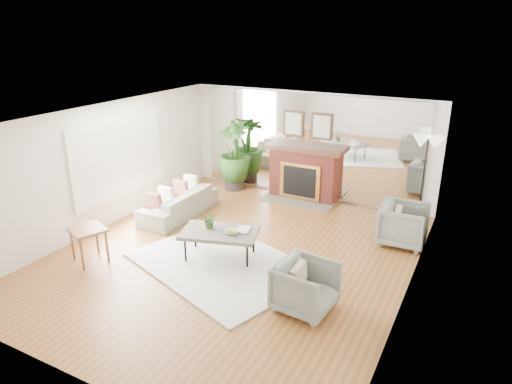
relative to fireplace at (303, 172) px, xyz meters
The scene contains 18 objects.
ground 3.33m from the fireplace, 90.00° to the right, with size 7.00×7.00×0.00m, color brown.
wall_left 4.46m from the fireplace, 132.54° to the right, with size 0.02×7.00×2.50m, color silver.
wall_right 4.46m from the fireplace, 47.46° to the right, with size 0.02×7.00×2.50m, color silver.
wall_back 0.63m from the fireplace, 90.00° to the left, with size 6.00×0.02×2.50m, color silver.
mirror_panel 0.63m from the fireplace, 90.00° to the left, with size 5.40×0.04×2.40m, color silver.
window_panel 4.17m from the fireplace, 135.99° to the right, with size 0.04×2.40×1.50m, color #B2E09E.
fireplace is the anchor object (origin of this frame).
area_rug 3.72m from the fireplace, 90.24° to the right, with size 3.00×2.14×0.03m, color silver.
coffee_table 3.46m from the fireplace, 92.60° to the right, with size 1.49×1.12×0.53m.
sofa 3.00m from the fireplace, 131.09° to the right, with size 1.96×0.77×0.57m, color gray.
armchair_back 2.94m from the fireplace, 27.49° to the right, with size 0.84×0.87×0.79m, color gray.
armchair_front 4.57m from the fireplace, 67.16° to the right, with size 0.79×0.81×0.74m, color gray.
side_table 5.08m from the fireplace, 114.60° to the right, with size 0.72×0.72×0.63m.
potted_ficus 1.81m from the fireplace, behind, with size 1.03×1.03×1.74m.
floor_lamp 2.86m from the fireplace, ahead, with size 0.60×0.34×1.86m.
tabletop_plant 3.43m from the fireplace, 96.47° to the right, with size 0.26×0.23×0.29m, color #2E561F.
fruit_bowl 3.44m from the fireplace, 88.59° to the right, with size 0.24×0.24×0.06m, color brown.
book 3.26m from the fireplace, 88.54° to the right, with size 0.23×0.31×0.02m, color brown.
Camera 1 is at (3.79, -6.32, 3.94)m, focal length 32.00 mm.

